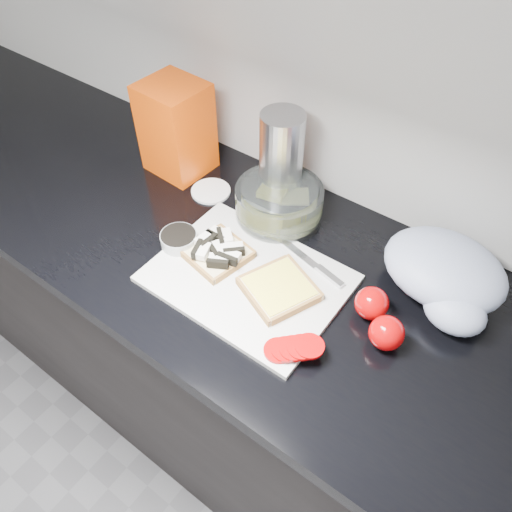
{
  "coord_description": "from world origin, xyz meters",
  "views": [
    {
      "loc": [
        0.42,
        0.6,
        1.72
      ],
      "look_at": [
        0.0,
        1.17,
        0.95
      ],
      "focal_mm": 35.0,
      "sensor_mm": 36.0,
      "label": 1
    }
  ],
  "objects_px": {
    "cutting_board": "(248,278)",
    "glass_bowl": "(279,204)",
    "bread_bag": "(177,128)",
    "steel_canister": "(281,161)"
  },
  "relations": [
    {
      "from": "glass_bowl",
      "to": "steel_canister",
      "type": "bearing_deg",
      "value": 122.4
    },
    {
      "from": "cutting_board",
      "to": "bread_bag",
      "type": "distance_m",
      "value": 0.45
    },
    {
      "from": "cutting_board",
      "to": "glass_bowl",
      "type": "bearing_deg",
      "value": 106.54
    },
    {
      "from": "glass_bowl",
      "to": "bread_bag",
      "type": "height_order",
      "value": "bread_bag"
    },
    {
      "from": "glass_bowl",
      "to": "bread_bag",
      "type": "relative_size",
      "value": 0.87
    },
    {
      "from": "cutting_board",
      "to": "steel_canister",
      "type": "relative_size",
      "value": 1.65
    },
    {
      "from": "bread_bag",
      "to": "steel_canister",
      "type": "relative_size",
      "value": 0.97
    },
    {
      "from": "bread_bag",
      "to": "steel_canister",
      "type": "bearing_deg",
      "value": 10.92
    },
    {
      "from": "cutting_board",
      "to": "bread_bag",
      "type": "bearing_deg",
      "value": 150.92
    },
    {
      "from": "cutting_board",
      "to": "steel_canister",
      "type": "xyz_separation_m",
      "value": [
        -0.09,
        0.25,
        0.12
      ]
    }
  ]
}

